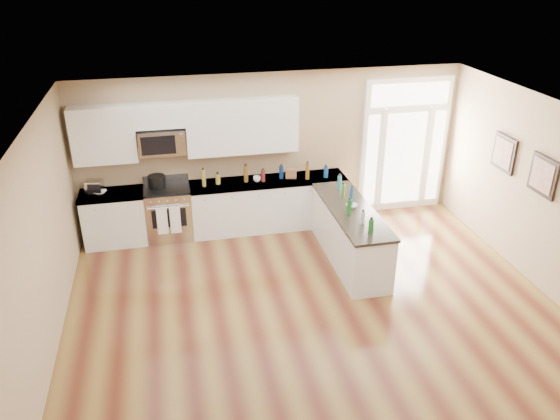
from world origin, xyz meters
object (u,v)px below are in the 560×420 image
at_px(peninsula_cabinet, 350,236).
at_px(stockpot, 157,181).
at_px(toaster_oven, 95,187).
at_px(kitchen_range, 169,212).

bearing_deg(peninsula_cabinet, stockpot, 153.35).
xyz_separation_m(peninsula_cabinet, toaster_oven, (-4.06, 1.50, 0.62)).
xyz_separation_m(stockpot, toaster_oven, (-1.03, -0.01, -0.01)).
bearing_deg(kitchen_range, toaster_oven, 177.28).
distance_m(stockpot, toaster_oven, 1.03).
relative_size(peninsula_cabinet, toaster_oven, 8.58).
distance_m(peninsula_cabinet, toaster_oven, 4.37).
distance_m(peninsula_cabinet, kitchen_range, 3.22).
xyz_separation_m(peninsula_cabinet, kitchen_range, (-2.87, 1.45, 0.04)).
bearing_deg(peninsula_cabinet, kitchen_range, 153.25).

